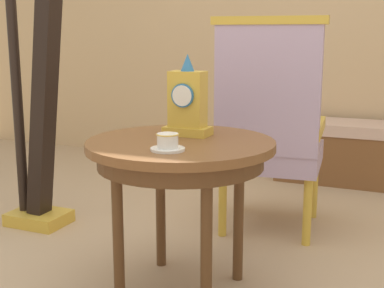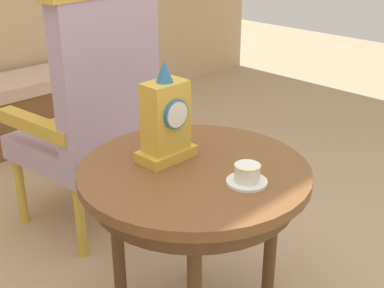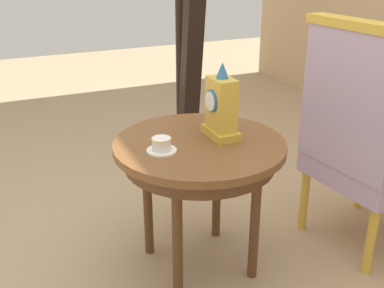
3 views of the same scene
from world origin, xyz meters
name	(u,v)px [view 1 (image 1 of 3)]	position (x,y,z in m)	size (l,w,h in m)	color
ground_plane	(167,281)	(0.00, 0.00, 0.00)	(10.00, 10.00, 0.00)	tan
side_table	(181,158)	(0.09, -0.04, 0.57)	(0.75, 0.75, 0.64)	brown
teacup_left	(168,143)	(0.12, -0.23, 0.67)	(0.13, 0.13, 0.06)	white
mantel_clock	(187,103)	(0.07, 0.07, 0.78)	(0.19, 0.11, 0.34)	gold
armchair	(270,125)	(0.24, 0.74, 0.59)	(0.60, 0.59, 1.14)	#B299B7
harp	(37,93)	(-0.94, 0.36, 0.75)	(0.40, 0.24, 1.84)	gold
window_bench	(349,152)	(0.51, 1.95, 0.22)	(1.04, 0.40, 0.44)	#CCA893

